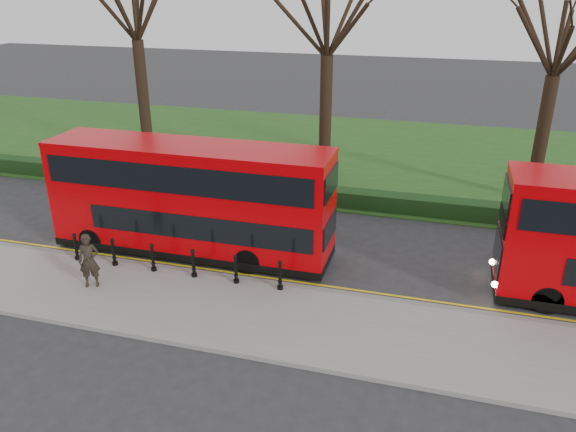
% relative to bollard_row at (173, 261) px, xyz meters
% --- Properties ---
extents(ground, '(120.00, 120.00, 0.00)m').
position_rel_bollard_row_xyz_m(ground, '(0.86, 1.35, -0.65)').
color(ground, '#28282B').
rests_on(ground, ground).
extents(pavement, '(60.00, 4.00, 0.15)m').
position_rel_bollard_row_xyz_m(pavement, '(0.86, -1.65, -0.57)').
color(pavement, gray).
rests_on(pavement, ground).
extents(kerb, '(60.00, 0.25, 0.16)m').
position_rel_bollard_row_xyz_m(kerb, '(0.86, 0.35, -0.57)').
color(kerb, slate).
rests_on(kerb, ground).
extents(grass_verge, '(60.00, 18.00, 0.06)m').
position_rel_bollard_row_xyz_m(grass_verge, '(0.86, 16.35, -0.62)').
color(grass_verge, '#224A18').
rests_on(grass_verge, ground).
extents(hedge, '(60.00, 0.90, 0.80)m').
position_rel_bollard_row_xyz_m(hedge, '(0.86, 8.15, -0.25)').
color(hedge, black).
rests_on(hedge, ground).
extents(yellow_line_outer, '(60.00, 0.10, 0.01)m').
position_rel_bollard_row_xyz_m(yellow_line_outer, '(0.86, 0.65, -0.64)').
color(yellow_line_outer, yellow).
rests_on(yellow_line_outer, ground).
extents(yellow_line_inner, '(60.00, 0.10, 0.01)m').
position_rel_bollard_row_xyz_m(yellow_line_inner, '(0.86, 0.85, -0.64)').
color(yellow_line_inner, yellow).
rests_on(yellow_line_inner, ground).
extents(tree_mid, '(7.32, 7.32, 11.43)m').
position_rel_bollard_row_xyz_m(tree_mid, '(2.86, 11.35, 7.66)').
color(tree_mid, black).
rests_on(tree_mid, ground).
extents(tree_right, '(6.73, 6.73, 10.51)m').
position_rel_bollard_row_xyz_m(tree_right, '(12.86, 11.35, 6.98)').
color(tree_right, black).
rests_on(tree_right, ground).
extents(bollard_row, '(7.92, 0.15, 1.00)m').
position_rel_bollard_row_xyz_m(bollard_row, '(0.00, 0.00, 0.00)').
color(bollard_row, black).
rests_on(bollard_row, pavement).
extents(bus_lead, '(10.58, 2.43, 4.21)m').
position_rel_bollard_row_xyz_m(bus_lead, '(-0.19, 2.06, 1.47)').
color(bus_lead, '#BC0004').
rests_on(bus_lead, ground).
extents(pedestrian, '(0.81, 0.69, 1.87)m').
position_rel_bollard_row_xyz_m(pedestrian, '(-2.25, -1.51, 0.44)').
color(pedestrian, black).
rests_on(pedestrian, pavement).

